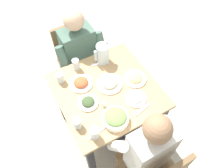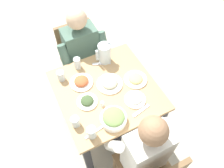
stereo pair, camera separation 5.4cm
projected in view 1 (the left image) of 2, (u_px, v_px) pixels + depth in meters
ground_plane at (108, 127)px, 2.52m from camera, size 8.00×8.00×0.00m
dining_table at (107, 98)px, 2.02m from camera, size 0.83×0.83×0.75m
chair_near at (77, 57)px, 2.49m from camera, size 0.40×0.40×0.86m
diner_near at (83, 60)px, 2.27m from camera, size 0.48×0.53×1.16m
diner_far at (142, 143)px, 1.75m from camera, size 0.48×0.53×1.16m
water_pitcher at (103, 53)px, 2.03m from camera, size 0.16×0.12×0.19m
salad_bowl at (115, 118)px, 1.70m from camera, size 0.21×0.21×0.09m
plate_yoghurt at (136, 98)px, 1.84m from camera, size 0.18×0.18×0.04m
plate_beans at (109, 83)px, 1.93m from camera, size 0.23×0.23×0.05m
plate_dolmas at (88, 102)px, 1.82m from camera, size 0.17×0.17×0.04m
plate_rice_curry at (81, 83)px, 1.93m from camera, size 0.20×0.20×0.06m
plate_fries at (135, 78)px, 1.96m from camera, size 0.20×0.20×0.04m
water_glass_near_left at (60, 78)px, 1.92m from camera, size 0.06×0.06×0.09m
water_glass_far_left at (76, 64)px, 2.00m from camera, size 0.06×0.06×0.11m
water_glass_by_pitcher at (78, 123)px, 1.67m from camera, size 0.07×0.07×0.09m
water_glass_near_right at (95, 133)px, 1.62m from camera, size 0.07×0.07×0.10m
salt_shaker at (103, 104)px, 1.79m from camera, size 0.03×0.03×0.05m
fork_near at (142, 109)px, 1.79m from camera, size 0.17×0.06×0.01m
knife_near at (98, 132)px, 1.68m from camera, size 0.19×0.05×0.01m
fork_far at (100, 64)px, 2.07m from camera, size 0.17×0.08×0.01m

